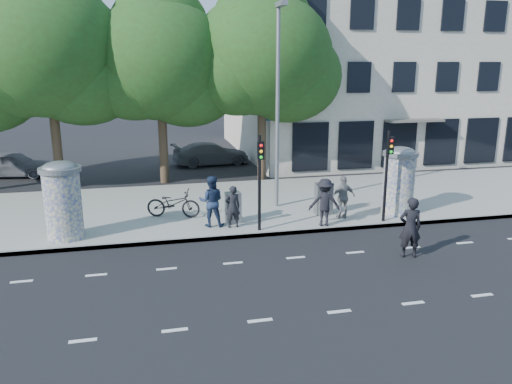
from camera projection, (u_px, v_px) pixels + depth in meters
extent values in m
plane|color=black|center=(310.00, 276.00, 14.31)|extent=(120.00, 120.00, 0.00)
cube|color=gray|center=(254.00, 204.00, 21.37)|extent=(40.00, 8.00, 0.15)
cube|color=slate|center=(278.00, 233.00, 17.64)|extent=(40.00, 0.10, 0.16)
cube|color=silver|center=(339.00, 312.00, 12.23)|extent=(32.00, 0.12, 0.01)
cube|color=silver|center=(296.00, 258.00, 15.63)|extent=(32.00, 0.12, 0.01)
cylinder|color=beige|center=(63.00, 205.00, 16.69)|extent=(1.20, 1.20, 2.30)
cylinder|color=slate|center=(60.00, 169.00, 16.38)|extent=(1.36, 1.36, 0.16)
ellipsoid|color=slate|center=(59.00, 167.00, 16.36)|extent=(1.10, 1.10, 0.38)
cylinder|color=beige|center=(398.00, 185.00, 19.54)|extent=(1.20, 1.20, 2.30)
cylinder|color=slate|center=(401.00, 154.00, 19.23)|extent=(1.36, 1.36, 0.16)
ellipsoid|color=slate|center=(401.00, 152.00, 19.21)|extent=(1.10, 1.10, 0.38)
cylinder|color=black|center=(259.00, 184.00, 17.35)|extent=(0.11, 0.11, 3.40)
cube|color=black|center=(261.00, 150.00, 16.88)|extent=(0.22, 0.14, 0.62)
cylinder|color=black|center=(386.00, 177.00, 18.38)|extent=(0.11, 0.11, 3.40)
cube|color=black|center=(390.00, 145.00, 17.91)|extent=(0.22, 0.14, 0.62)
cylinder|color=slate|center=(277.00, 109.00, 19.77)|extent=(0.16, 0.16, 8.00)
cube|color=slate|center=(281.00, 4.00, 18.42)|extent=(0.25, 0.90, 0.18)
cylinder|color=#38281C|center=(56.00, 140.00, 23.70)|extent=(0.44, 0.44, 4.73)
ellipsoid|color=#253F17|center=(47.00, 50.00, 22.66)|extent=(7.20, 7.20, 6.12)
cylinder|color=#38281C|center=(163.00, 140.00, 25.00)|extent=(0.44, 0.44, 4.41)
ellipsoid|color=#253F17|center=(159.00, 60.00, 24.03)|extent=(6.80, 6.80, 5.78)
cylinder|color=#38281C|center=(262.00, 136.00, 25.67)|extent=(0.44, 0.44, 4.59)
ellipsoid|color=#253F17|center=(262.00, 55.00, 24.67)|extent=(7.00, 7.00, 5.95)
cube|color=#AEA292|center=(384.00, 62.00, 34.27)|extent=(20.00, 15.00, 12.00)
cube|color=black|center=(441.00, 142.00, 28.24)|extent=(18.00, 0.10, 2.60)
cube|color=#59544C|center=(414.00, 120.00, 27.16)|extent=(3.20, 0.90, 0.12)
cube|color=#194C8C|center=(280.00, 117.00, 25.80)|extent=(1.60, 0.06, 0.30)
imported|color=black|center=(233.00, 207.00, 17.89)|extent=(0.59, 0.41, 1.54)
imported|color=#1C2A46|center=(211.00, 201.00, 18.00)|extent=(1.04, 0.88, 1.87)
imported|color=black|center=(324.00, 202.00, 18.08)|extent=(1.25, 0.89, 1.75)
imported|color=slate|center=(343.00, 197.00, 18.95)|extent=(1.01, 0.63, 1.65)
imported|color=black|center=(410.00, 228.00, 15.48)|extent=(0.79, 0.60, 1.94)
imported|color=black|center=(173.00, 203.00, 19.16)|extent=(1.35, 2.19, 1.09)
cube|color=slate|center=(233.00, 208.00, 18.48)|extent=(0.58, 0.44, 1.15)
cube|color=slate|center=(324.00, 199.00, 19.48)|extent=(0.70, 0.57, 1.28)
imported|color=slate|center=(13.00, 164.00, 26.63)|extent=(2.27, 4.26, 1.38)
imported|color=#5A5D62|center=(211.00, 154.00, 29.93)|extent=(2.38, 4.75, 1.33)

